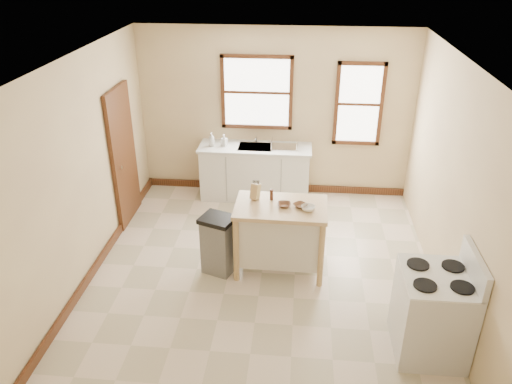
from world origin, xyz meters
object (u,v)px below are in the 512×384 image
at_px(knife_block, 255,192).
at_px(soap_bottle_a, 212,139).
at_px(soap_bottle_b, 224,140).
at_px(trash_bin, 218,244).
at_px(pepper_grinder, 271,195).
at_px(bowl_c, 308,208).
at_px(bowl_a, 284,205).
at_px(bowl_b, 300,205).
at_px(dish_rack, 284,144).
at_px(kitchen_island, 280,238).
at_px(gas_stove, 434,303).

bearing_deg(knife_block, soap_bottle_a, 138.40).
xyz_separation_m(soap_bottle_b, trash_bin, (0.24, -2.19, -0.61)).
height_order(pepper_grinder, bowl_c, pepper_grinder).
bearing_deg(pepper_grinder, bowl_a, -42.37).
bearing_deg(soap_bottle_b, bowl_b, -34.77).
height_order(bowl_b, bowl_c, bowl_c).
distance_m(dish_rack, bowl_b, 2.10).
height_order(soap_bottle_b, bowl_b, soap_bottle_b).
relative_size(bowl_a, trash_bin, 0.21).
height_order(bowl_c, trash_bin, bowl_c).
bearing_deg(kitchen_island, knife_block, 156.91).
relative_size(kitchen_island, bowl_c, 6.63).
bearing_deg(soap_bottle_b, trash_bin, -60.29).
relative_size(knife_block, bowl_a, 1.18).
distance_m(dish_rack, gas_stove, 3.82).
bearing_deg(bowl_b, soap_bottle_a, 126.10).
height_order(bowl_c, gas_stove, gas_stove).
xyz_separation_m(kitchen_island, gas_stove, (1.66, -1.33, 0.13)).
relative_size(soap_bottle_a, dish_rack, 0.54).
bearing_deg(trash_bin, soap_bottle_a, 121.63).
height_order(dish_rack, bowl_a, dish_rack).
height_order(dish_rack, kitchen_island, dish_rack).
bearing_deg(knife_block, dish_rack, 104.07).
height_order(knife_block, bowl_b, knife_block).
height_order(kitchen_island, trash_bin, kitchen_island).
xyz_separation_m(pepper_grinder, trash_bin, (-0.67, -0.28, -0.62)).
distance_m(bowl_b, bowl_c, 0.13).
height_order(pepper_grinder, bowl_b, pepper_grinder).
height_order(soap_bottle_a, kitchen_island, soap_bottle_a).
height_order(bowl_b, gas_stove, gas_stove).
relative_size(knife_block, bowl_b, 1.23).
bearing_deg(dish_rack, soap_bottle_b, -179.39).
distance_m(dish_rack, bowl_c, 2.19).
bearing_deg(bowl_a, knife_block, 156.70).
xyz_separation_m(bowl_c, trash_bin, (-1.14, -0.04, -0.58)).
height_order(knife_block, gas_stove, gas_stove).
height_order(soap_bottle_a, dish_rack, soap_bottle_a).
distance_m(dish_rack, kitchen_island, 2.13).
distance_m(pepper_grinder, gas_stove, 2.36).
bearing_deg(bowl_b, pepper_grinder, 157.62).
bearing_deg(dish_rack, bowl_b, -81.92).
distance_m(kitchen_island, bowl_a, 0.50).
distance_m(soap_bottle_a, bowl_c, 2.64).
bearing_deg(pepper_grinder, trash_bin, -157.59).
bearing_deg(gas_stove, pepper_grinder, 140.55).
height_order(kitchen_island, bowl_b, bowl_b).
xyz_separation_m(knife_block, bowl_c, (0.68, -0.24, -0.07)).
distance_m(dish_rack, bowl_a, 2.08).
bearing_deg(dish_rack, gas_stove, -63.19).
xyz_separation_m(soap_bottle_b, gas_stove, (2.70, -3.39, -0.40)).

